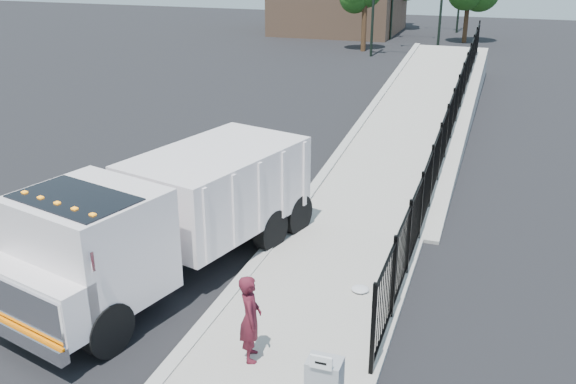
% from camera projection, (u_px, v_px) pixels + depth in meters
% --- Properties ---
extents(ground, '(120.00, 120.00, 0.00)m').
position_uv_depth(ground, '(234.00, 293.00, 14.47)').
color(ground, black).
rests_on(ground, ground).
extents(sidewalk, '(3.55, 12.00, 0.12)m').
position_uv_depth(sidewalk, '(286.00, 358.00, 12.11)').
color(sidewalk, '#9E998E').
rests_on(sidewalk, ground).
extents(curb, '(0.30, 12.00, 0.16)m').
position_uv_depth(curb, '(194.00, 338.00, 12.68)').
color(curb, '#ADAAA3').
rests_on(curb, ground).
extents(ramp, '(3.95, 24.06, 3.19)m').
position_uv_depth(ramp, '(424.00, 123.00, 27.93)').
color(ramp, '#9E998E').
rests_on(ramp, ground).
extents(iron_fence, '(0.10, 28.00, 1.80)m').
position_uv_depth(iron_fence, '(451.00, 130.00, 23.65)').
color(iron_fence, black).
rests_on(iron_fence, ground).
extents(truck, '(4.70, 8.73, 2.85)m').
position_uv_depth(truck, '(165.00, 214.00, 14.59)').
color(truck, black).
rests_on(truck, ground).
extents(worker, '(0.62, 0.74, 1.72)m').
position_uv_depth(worker, '(250.00, 318.00, 11.72)').
color(worker, '#4F1420').
rests_on(worker, sidewalk).
extents(arrow_sign, '(0.35, 0.04, 0.22)m').
position_uv_depth(arrow_sign, '(321.00, 363.00, 9.67)').
color(arrow_sign, white).
rests_on(arrow_sign, utility_cabinet).
extents(debris, '(0.40, 0.40, 0.10)m').
position_uv_depth(debris, '(360.00, 289.00, 14.30)').
color(debris, silver).
rests_on(debris, sidewalk).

